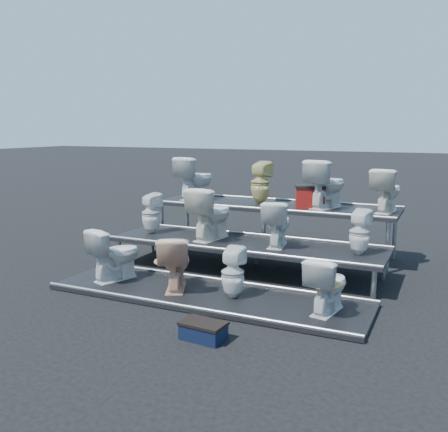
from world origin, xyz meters
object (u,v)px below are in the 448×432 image
at_px(toilet_0, 115,254).
at_px(red_crate, 310,198).
at_px(toilet_7, 360,232).
at_px(toilet_10, 326,184).
at_px(toilet_2, 233,272).
at_px(toilet_8, 195,178).
at_px(toilet_5, 211,213).
at_px(toilet_1, 175,262).
at_px(toilet_4, 151,213).
at_px(step_stool, 203,332).
at_px(toilet_11, 387,190).
at_px(toilet_6, 277,223).
at_px(toilet_9, 260,183).
at_px(toilet_3, 327,284).

distance_m(toilet_0, red_crate, 3.34).
distance_m(toilet_7, toilet_10, 1.60).
distance_m(toilet_0, toilet_10, 3.60).
bearing_deg(toilet_2, toilet_8, -55.84).
height_order(toilet_5, red_crate, toilet_5).
xyz_separation_m(toilet_1, toilet_4, (-1.21, 1.30, 0.37)).
xyz_separation_m(toilet_1, step_stool, (1.02, -1.17, -0.34)).
bearing_deg(toilet_10, toilet_0, 66.60).
bearing_deg(toilet_0, toilet_4, -60.12).
bearing_deg(toilet_11, toilet_6, 52.54).
xyz_separation_m(toilet_4, toilet_5, (1.10, 0.00, 0.08)).
bearing_deg(step_stool, toilet_6, 95.59).
bearing_deg(toilet_8, red_crate, -166.78).
relative_size(toilet_9, toilet_10, 0.92).
distance_m(toilet_8, toilet_11, 3.40).
bearing_deg(toilet_5, toilet_6, -171.92).
distance_m(toilet_2, toilet_8, 3.34).
distance_m(toilet_3, toilet_4, 3.52).
distance_m(toilet_9, toilet_11, 2.12).
xyz_separation_m(toilet_11, step_stool, (-1.32, -3.77, -1.13)).
bearing_deg(red_crate, toilet_3, -89.72).
relative_size(toilet_5, step_stool, 1.82).
xyz_separation_m(toilet_0, toilet_7, (3.13, 1.30, 0.34)).
bearing_deg(toilet_5, step_stool, 122.57).
height_order(toilet_1, toilet_4, toilet_4).
height_order(toilet_7, red_crate, red_crate).
bearing_deg(toilet_9, toilet_5, 86.00).
height_order(toilet_7, toilet_11, toilet_11).
bearing_deg(toilet_4, toilet_3, 178.23).
bearing_deg(toilet_3, toilet_10, -66.01).
bearing_deg(toilet_2, toilet_11, -121.95).
relative_size(toilet_7, step_stool, 1.39).
distance_m(toilet_3, step_stool, 1.58).
relative_size(toilet_1, toilet_9, 0.98).
height_order(toilet_4, toilet_7, toilet_4).
bearing_deg(toilet_6, toilet_2, 75.50).
height_order(toilet_11, step_stool, toilet_11).
distance_m(toilet_3, toilet_6, 1.73).
height_order(toilet_6, step_stool, toilet_6).
bearing_deg(toilet_4, step_stool, 152.08).
relative_size(toilet_4, toilet_8, 0.84).
relative_size(toilet_3, step_stool, 1.48).
bearing_deg(toilet_1, toilet_2, 155.75).
bearing_deg(step_stool, toilet_2, 103.31).
distance_m(toilet_1, toilet_7, 2.54).
distance_m(toilet_5, toilet_10, 2.01).
relative_size(toilet_5, toilet_7, 1.31).
distance_m(toilet_0, toilet_7, 3.41).
distance_m(toilet_6, toilet_9, 1.57).
bearing_deg(toilet_3, toilet_5, -21.50).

